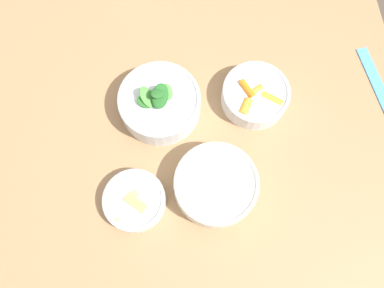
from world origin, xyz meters
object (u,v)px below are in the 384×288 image
object	(u,v)px
bowl_carrots	(255,95)
ruler	(380,91)
bowl_greens	(159,103)
bowl_beans_hotdog	(216,185)
bowl_cookies	(134,201)

from	to	relation	value
bowl_carrots	ruler	bearing A→B (deg)	89.00
bowl_greens	bowl_carrots	bearing A→B (deg)	90.08
bowl_greens	bowl_beans_hotdog	distance (m)	0.24
bowl_carrots	bowl_cookies	distance (m)	0.38
bowl_greens	bowl_beans_hotdog	xyz separation A→B (m)	(0.21, 0.11, -0.01)
bowl_carrots	bowl_beans_hotdog	world-z (taller)	bowl_beans_hotdog
bowl_greens	bowl_cookies	size ratio (longest dim) A/B	1.39
bowl_carrots	ruler	size ratio (longest dim) A/B	0.65
bowl_beans_hotdog	ruler	size ratio (longest dim) A/B	0.74
bowl_greens	ruler	bearing A→B (deg)	89.45
bowl_greens	bowl_cookies	distance (m)	0.24
bowl_cookies	ruler	size ratio (longest dim) A/B	0.56
bowl_cookies	ruler	xyz separation A→B (m)	(-0.22, 0.63, -0.02)
bowl_carrots	bowl_greens	bearing A→B (deg)	-89.92
bowl_cookies	bowl_beans_hotdog	bearing A→B (deg)	94.49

